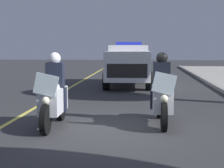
# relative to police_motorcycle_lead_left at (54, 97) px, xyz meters

# --- Properties ---
(ground_plane) EXTENTS (80.00, 80.00, 0.00)m
(ground_plane) POSITION_rel_police_motorcycle_lead_left_xyz_m (0.10, 1.27, -0.70)
(ground_plane) COLOR #333335
(lane_stripe_center) EXTENTS (48.00, 0.12, 0.01)m
(lane_stripe_center) POSITION_rel_police_motorcycle_lead_left_xyz_m (0.10, -1.20, -0.70)
(lane_stripe_center) COLOR #E0D14C
(lane_stripe_center) RESTS_ON ground
(police_motorcycle_lead_left) EXTENTS (2.14, 0.56, 1.72)m
(police_motorcycle_lead_left) POSITION_rel_police_motorcycle_lead_left_xyz_m (0.00, 0.00, 0.00)
(police_motorcycle_lead_left) COLOR black
(police_motorcycle_lead_left) RESTS_ON ground
(police_motorcycle_lead_right) EXTENTS (2.14, 0.56, 1.72)m
(police_motorcycle_lead_right) POSITION_rel_police_motorcycle_lead_left_xyz_m (-0.51, 2.50, 0.00)
(police_motorcycle_lead_right) COLOR black
(police_motorcycle_lead_right) RESTS_ON ground
(police_suv) EXTENTS (4.93, 2.13, 2.05)m
(police_suv) POSITION_rel_police_motorcycle_lead_left_xyz_m (-8.64, 1.40, 0.37)
(police_suv) COLOR silver
(police_suv) RESTS_ON ground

